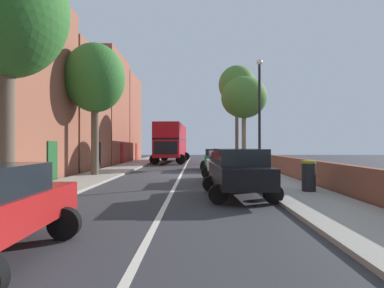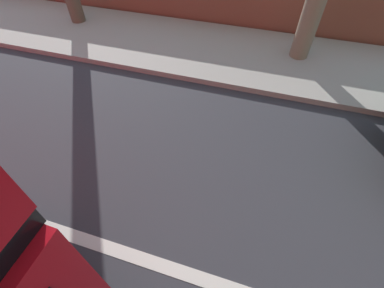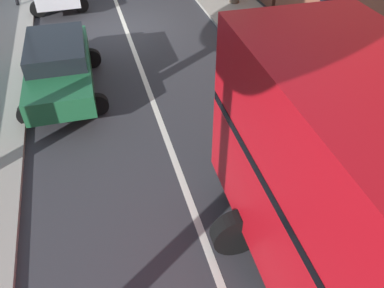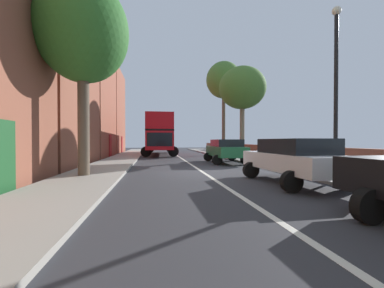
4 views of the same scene
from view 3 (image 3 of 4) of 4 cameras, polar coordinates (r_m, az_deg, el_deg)
name	(u,v)px [view 3 (image 3 of 4)]	position (r m, az deg, el deg)	size (l,w,h in m)	color
ground_plane	(126,28)	(16.38, -9.88, 16.68)	(84.00, 84.00, 0.00)	#333338
road_centre_line	(126,28)	(16.38, -9.88, 16.69)	(0.16, 54.00, 0.01)	silver
sidewalk_left	(239,14)	(17.50, 6.99, 18.75)	(2.60, 60.00, 0.12)	#9E998E
parked_car_green_right_2	(59,65)	(12.17, -19.26, 11.13)	(2.55, 4.59, 1.60)	#1E6038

